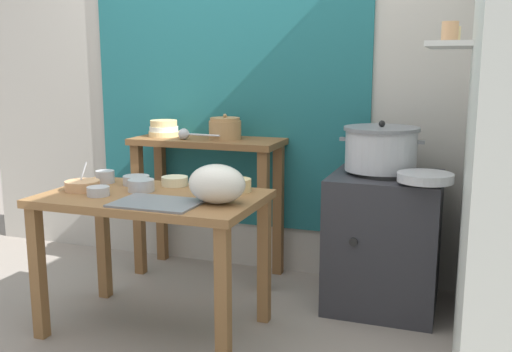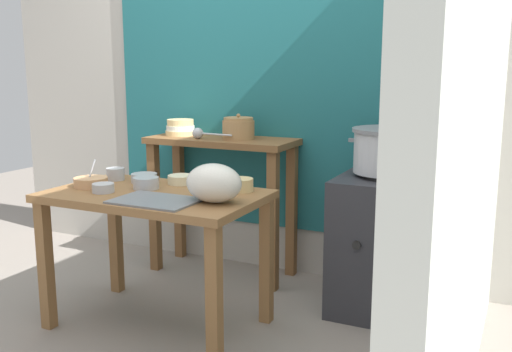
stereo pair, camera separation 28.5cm
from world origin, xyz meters
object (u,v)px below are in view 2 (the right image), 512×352
prep_table (156,213)px  steamer_pot (390,150)px  bowl_stack_enamel (180,128)px  stove_block (392,244)px  prep_bowl_2 (91,182)px  prep_bowl_1 (115,174)px  prep_bowl_3 (208,182)px  plastic_bag (214,183)px  prep_bowl_5 (181,179)px  ladle (199,133)px  prep_bowl_6 (144,178)px  wide_pan (431,181)px  back_shelf_table (222,172)px  clay_pot (238,128)px  serving_tray (156,201)px  prep_bowl_0 (103,187)px  prep_bowl_7 (146,183)px  prep_bowl_4 (240,184)px

prep_table → steamer_pot: (1.03, 0.74, 0.29)m
steamer_pot → bowl_stack_enamel: steamer_pot is taller
stove_block → prep_bowl_2: prep_bowl_2 is taller
prep_table → prep_bowl_1: (-0.39, 0.17, 0.15)m
steamer_pot → prep_bowl_3: steamer_pot is taller
plastic_bag → prep_bowl_5: bearing=141.6°
ladle → prep_bowl_6: (-0.02, -0.57, -0.19)m
prep_bowl_1 → prep_table: bearing=-23.8°
wide_pan → prep_bowl_1: (-1.68, -0.31, -0.05)m
back_shelf_table → stove_block: (1.15, -0.13, -0.30)m
steamer_pot → prep_bowl_5: bearing=-153.9°
prep_bowl_6 → plastic_bag: bearing=-23.0°
stove_block → prep_bowl_3: stove_block is taller
back_shelf_table → plastic_bag: plastic_bag is taller
bowl_stack_enamel → steamer_pot: bearing=-4.9°
prep_table → stove_block: 1.31m
back_shelf_table → clay_pot: 0.31m
stove_block → serving_tray: (-0.94, -0.89, 0.34)m
prep_bowl_5 → prep_bowl_0: bearing=-124.4°
clay_pot → plastic_bag: size_ratio=0.73×
ladle → prep_bowl_7: ladle is taller
bowl_stack_enamel → serving_tray: bowl_stack_enamel is taller
ladle → prep_bowl_0: (-0.05, -0.87, -0.19)m
steamer_pot → prep_bowl_2: bearing=-151.5°
prep_bowl_2 → prep_bowl_4: size_ratio=1.29×
bowl_stack_enamel → plastic_bag: bowl_stack_enamel is taller
prep_bowl_6 → ladle: bearing=88.1°
plastic_bag → prep_bowl_0: bearing=-175.3°
stove_block → prep_bowl_6: (-1.27, -0.53, 0.36)m
plastic_bag → prep_bowl_4: bearing=90.7°
clay_pot → plastic_bag: 0.98m
prep_bowl_4 → prep_bowl_5: 0.38m
prep_table → bowl_stack_enamel: (-0.40, 0.86, 0.34)m
clay_pot → prep_bowl_3: clay_pot is taller
clay_pot → plastic_bag: bearing=-69.6°
prep_bowl_0 → stove_block: bearing=32.6°
prep_table → prep_bowl_2: size_ratio=6.17×
prep_bowl_1 → prep_bowl_6: 0.19m
prep_bowl_2 → prep_bowl_5: size_ratio=1.25×
prep_bowl_2 → prep_bowl_7: bearing=15.6°
prep_bowl_2 → prep_bowl_3: bearing=25.5°
stove_block → clay_pot: clay_pot is taller
prep_table → prep_bowl_3: prep_bowl_3 is taller
serving_tray → prep_bowl_1: prep_bowl_1 is taller
steamer_pot → plastic_bag: steamer_pot is taller
steamer_pot → prep_bowl_5: 1.15m
back_shelf_table → prep_bowl_0: size_ratio=8.58×
clay_pot → prep_bowl_1: size_ratio=1.99×
plastic_bag → wide_pan: bearing=31.3°
bowl_stack_enamel → plastic_bag: size_ratio=0.72×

